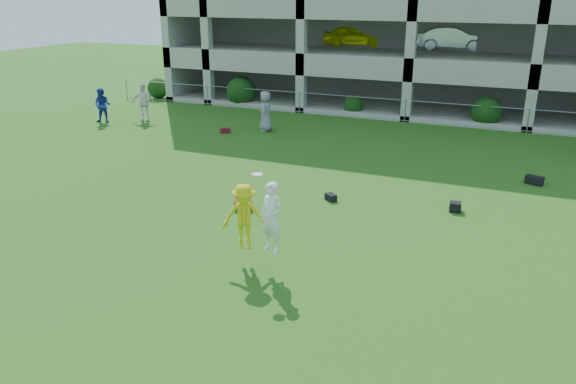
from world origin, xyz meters
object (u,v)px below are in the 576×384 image
at_px(bystander_a, 103,106).
at_px(bystander_c, 266,111).
at_px(crate_d, 455,207).
at_px(bystander_b, 143,102).
at_px(frisbee_contest, 252,217).

xyz_separation_m(bystander_a, bystander_c, (8.65, 1.62, 0.08)).
xyz_separation_m(bystander_a, crate_d, (18.70, -5.73, -0.75)).
height_order(bystander_a, crate_d, bystander_a).
bearing_deg(crate_d, bystander_b, 157.89).
height_order(bystander_b, bystander_c, bystander_b).
bearing_deg(frisbee_contest, bystander_a, 141.43).
bearing_deg(bystander_c, crate_d, 39.11).
xyz_separation_m(bystander_c, crate_d, (10.05, -7.35, -0.83)).
height_order(bystander_a, bystander_b, bystander_b).
xyz_separation_m(bystander_b, crate_d, (16.98, -6.90, -0.85)).
bearing_deg(frisbee_contest, bystander_c, 113.85).
distance_m(bystander_a, bystander_b, 2.08).
height_order(crate_d, frisbee_contest, frisbee_contest).
distance_m(bystander_a, frisbee_contest, 18.50).
bearing_deg(crate_d, frisbee_contest, -126.18).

